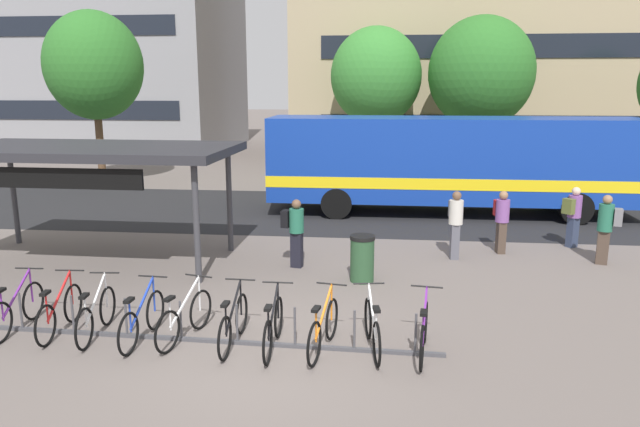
# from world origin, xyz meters

# --- Properties ---
(ground) EXTENTS (200.00, 200.00, 0.00)m
(ground) POSITION_xyz_m (0.00, 0.00, 0.00)
(ground) COLOR #6B605B
(bus_lane_asphalt) EXTENTS (80.00, 7.20, 0.01)m
(bus_lane_asphalt) POSITION_xyz_m (0.00, 10.96, 0.00)
(bus_lane_asphalt) COLOR #232326
(bus_lane_asphalt) RESTS_ON ground
(city_bus) EXTENTS (12.04, 2.64, 3.20)m
(city_bus) POSITION_xyz_m (4.11, 10.96, 1.78)
(city_bus) COLOR #14389E
(city_bus) RESTS_ON ground
(bike_rack) EXTENTS (7.76, 0.37, 0.70)m
(bike_rack) POSITION_xyz_m (-1.08, 0.26, 0.09)
(bike_rack) COLOR #47474C
(bike_rack) RESTS_ON ground
(parked_bicycle_purple_0) EXTENTS (0.52, 1.72, 0.99)m
(parked_bicycle_purple_0) POSITION_xyz_m (-4.54, 0.40, 0.38)
(parked_bicycle_purple_0) COLOR black
(parked_bicycle_purple_0) RESTS_ON ground
(parked_bicycle_red_1) EXTENTS (0.52, 1.72, 0.99)m
(parked_bicycle_red_1) POSITION_xyz_m (-3.74, 0.36, 0.38)
(parked_bicycle_red_1) COLOR black
(parked_bicycle_red_1) RESTS_ON ground
(parked_bicycle_white_2) EXTENTS (0.52, 1.72, 0.99)m
(parked_bicycle_white_2) POSITION_xyz_m (-3.05, 0.30, 0.38)
(parked_bicycle_white_2) COLOR black
(parked_bicycle_white_2) RESTS_ON ground
(parked_bicycle_blue_3) EXTENTS (0.52, 1.72, 0.99)m
(parked_bicycle_blue_3) POSITION_xyz_m (-2.19, 0.19, 0.38)
(parked_bicycle_blue_3) COLOR black
(parked_bicycle_blue_3) RESTS_ON ground
(parked_bicycle_white_4) EXTENTS (0.59, 1.69, 0.99)m
(parked_bicycle_white_4) POSITION_xyz_m (-1.51, 0.31, 0.38)
(parked_bicycle_white_4) COLOR black
(parked_bicycle_white_4) RESTS_ON ground
(parked_bicycle_black_5) EXTENTS (0.52, 1.72, 0.99)m
(parked_bicycle_black_5) POSITION_xyz_m (-0.64, 0.18, 0.38)
(parked_bicycle_black_5) COLOR black
(parked_bicycle_black_5) RESTS_ON ground
(parked_bicycle_black_6) EXTENTS (0.52, 1.72, 0.99)m
(parked_bicycle_black_6) POSITION_xyz_m (0.04, 0.10, 0.38)
(parked_bicycle_black_6) COLOR black
(parked_bicycle_black_6) RESTS_ON ground
(parked_bicycle_orange_7) EXTENTS (0.52, 1.70, 0.99)m
(parked_bicycle_orange_7) POSITION_xyz_m (0.85, 0.12, 0.38)
(parked_bicycle_orange_7) COLOR black
(parked_bicycle_orange_7) RESTS_ON ground
(parked_bicycle_white_8) EXTENTS (0.52, 1.71, 0.99)m
(parked_bicycle_white_8) POSITION_xyz_m (1.63, 0.21, 0.38)
(parked_bicycle_white_8) COLOR black
(parked_bicycle_white_8) RESTS_ON ground
(parked_bicycle_purple_9) EXTENTS (0.52, 1.72, 0.99)m
(parked_bicycle_purple_9) POSITION_xyz_m (2.44, 0.14, 0.38)
(parked_bicycle_purple_9) COLOR black
(parked_bicycle_purple_9) RESTS_ON ground
(transit_shelter) EXTENTS (6.81, 3.51, 2.82)m
(transit_shelter) POSITION_xyz_m (-5.14, 4.53, 2.65)
(transit_shelter) COLOR #38383D
(transit_shelter) RESTS_ON ground
(commuter_grey_pack_0) EXTENTS (0.59, 0.45, 1.69)m
(commuter_grey_pack_0) POSITION_xyz_m (7.09, 5.54, 0.97)
(commuter_grey_pack_0) COLOR #47382D
(commuter_grey_pack_0) RESTS_ON ground
(commuter_red_pack_1) EXTENTS (0.38, 0.55, 1.62)m
(commuter_red_pack_1) POSITION_xyz_m (4.81, 6.31, 0.93)
(commuter_red_pack_1) COLOR #47382D
(commuter_red_pack_1) RESTS_ON ground
(commuter_grey_pack_2) EXTENTS (0.35, 0.53, 1.70)m
(commuter_grey_pack_2) POSITION_xyz_m (3.57, 5.66, 0.98)
(commuter_grey_pack_2) COLOR #565660
(commuter_grey_pack_2) RESTS_ON ground
(commuter_black_pack_3) EXTENTS (0.57, 0.41, 1.63)m
(commuter_black_pack_3) POSITION_xyz_m (-0.25, 4.56, 0.94)
(commuter_black_pack_3) COLOR black
(commuter_black_pack_3) RESTS_ON ground
(commuter_olive_pack_4) EXTENTS (0.60, 0.56, 1.62)m
(commuter_olive_pack_4) POSITION_xyz_m (6.79, 7.04, 0.93)
(commuter_olive_pack_4) COLOR #2D3851
(commuter_olive_pack_4) RESTS_ON ground
(trash_bin) EXTENTS (0.55, 0.55, 1.03)m
(trash_bin) POSITION_xyz_m (1.35, 3.69, 0.52)
(trash_bin) COLOR #284C2D
(trash_bin) RESTS_ON ground
(street_tree_1) EXTENTS (4.15, 4.15, 6.87)m
(street_tree_1) POSITION_xyz_m (1.41, 18.96, 4.64)
(street_tree_1) COLOR brown
(street_tree_1) RESTS_ON ground
(street_tree_2) EXTENTS (4.07, 4.07, 7.32)m
(street_tree_2) POSITION_xyz_m (-10.44, 15.72, 5.04)
(street_tree_2) COLOR brown
(street_tree_2) RESTS_ON ground
(street_tree_3) EXTENTS (4.55, 4.55, 7.19)m
(street_tree_3) POSITION_xyz_m (5.96, 18.06, 4.77)
(street_tree_3) COLOR brown
(street_tree_3) RESTS_ON ground
(building_left_wing) EXTENTS (19.55, 12.45, 14.17)m
(building_left_wing) POSITION_xyz_m (-18.46, 30.67, 7.08)
(building_left_wing) COLOR gray
(building_left_wing) RESTS_ON ground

